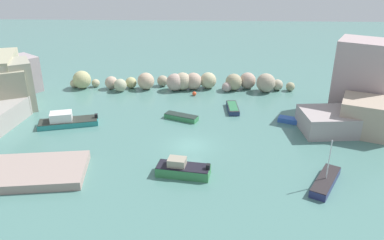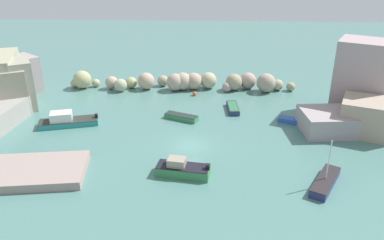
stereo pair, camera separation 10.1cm
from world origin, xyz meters
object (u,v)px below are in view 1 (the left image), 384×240
Objects in this scene: moored_boat_5 at (182,169)px; moored_boat_0 at (325,181)px; stone_dock at (36,172)px; moored_boat_3 at (181,117)px; moored_boat_4 at (233,108)px; moored_boat_2 at (293,121)px; channel_buoy at (194,94)px; moored_boat_1 at (66,121)px.

moored_boat_0 is at bearing -176.28° from moored_boat_5.
moored_boat_5 is at bearing 2.69° from stone_dock.
moored_boat_3 is (-13.82, 13.99, -0.07)m from moored_boat_0.
moored_boat_2 is at bearing -121.53° from moored_boat_4.
moored_boat_0 is at bearing -22.11° from moored_boat_3.
channel_buoy is at bearing -13.74° from moored_boat_2.
moored_boat_3 is 7.30m from moored_boat_4.
moored_boat_4 is at bearing -127.30° from moored_boat_0.
moored_boat_0 is at bearing -160.85° from moored_boat_4.
moored_boat_2 is 0.71× the size of moored_boat_5.
stone_dock reaches higher than moored_boat_4.
stone_dock is at bearing 48.86° from moored_boat_2.
moored_boat_5 is (13.64, 0.64, 0.21)m from stone_dock.
moored_boat_1 reaches higher than channel_buoy.
moored_boat_4 is (-7.08, 3.73, 0.04)m from moored_boat_2.
stone_dock is 15.05× the size of channel_buoy.
moored_boat_2 is at bearing 26.33° from stone_dock.
moored_boat_2 is at bearing -36.27° from channel_buoy.
moored_boat_1 is 13.80m from moored_boat_3.
stone_dock reaches higher than moored_boat_3.
moored_boat_4 is (20.13, 5.59, -0.28)m from moored_boat_1.
stone_dock reaches higher than moored_boat_2.
moored_boat_0 reaches higher than moored_boat_5.
moored_boat_1 is at bearing 26.45° from moored_boat_2.
moored_boat_5 is (-0.32, -21.40, 0.32)m from channel_buoy.
moored_boat_1 is 1.39× the size of moored_boat_5.
moored_boat_4 is at bearing -45.38° from channel_buoy.
channel_buoy is 15.27m from moored_boat_2.
moored_boat_5 is at bearing -62.39° from moored_boat_3.
moored_boat_2 is at bearing -149.31° from moored_boat_0.
moored_boat_2 is 17.68m from moored_boat_5.
moored_boat_3 is 0.84× the size of moored_boat_5.
moored_boat_0 is 12.89m from moored_boat_5.
moored_boat_1 reaches higher than moored_boat_3.
moored_boat_5 reaches higher than stone_dock.
moored_boat_2 is 0.88× the size of moored_boat_4.
stone_dock is 18.50m from moored_boat_3.
moored_boat_4 is at bearing 41.08° from stone_dock.
channel_buoy is 0.17× the size of moored_boat_2.
moored_boat_0 reaches higher than moored_boat_3.
moored_boat_1 is at bearing -83.21° from moored_boat_0.
moored_boat_3 is at bearing 112.73° from moored_boat_4.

